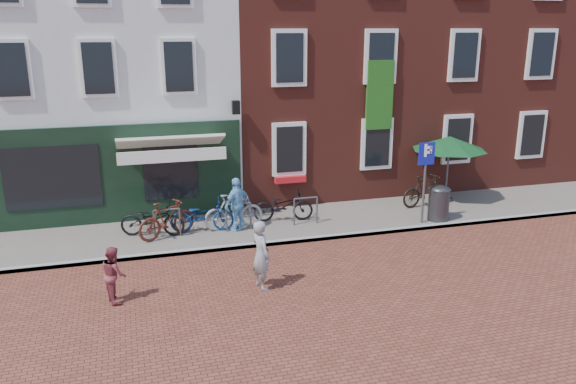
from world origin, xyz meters
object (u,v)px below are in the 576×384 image
object	(u,v)px
parasol	(450,141)
cafe_person	(237,204)
bicycle_5	(425,190)
bicycle_4	(283,206)
bicycle_0	(152,220)
woman	(261,255)
litter_bin	(439,201)
parking_sign	(425,168)
boy	(114,274)
bicycle_3	(234,211)
bicycle_1	(167,219)
bicycle_2	(202,216)

from	to	relation	value
parasol	cafe_person	xyz separation A→B (m)	(-7.26, -0.95, -1.26)
bicycle_5	bicycle_4	bearing A→B (deg)	82.15
bicycle_0	bicycle_4	size ratio (longest dim) A/B	1.00
bicycle_0	woman	bearing A→B (deg)	-133.96
litter_bin	parking_sign	xyz separation A→B (m)	(-0.59, -0.11, 1.07)
cafe_person	bicycle_5	bearing A→B (deg)	153.33
litter_bin	boy	bearing A→B (deg)	-164.30
parasol	bicycle_3	size ratio (longest dim) A/B	1.41
parking_sign	litter_bin	bearing A→B (deg)	10.93
parasol	bicycle_4	xyz separation A→B (m)	(-5.78, -0.51, -1.57)
boy	cafe_person	distance (m)	4.76
woman	bicycle_4	xyz separation A→B (m)	(1.65, 4.08, -0.23)
woman	bicycle_1	bearing A→B (deg)	10.91
cafe_person	bicycle_3	size ratio (longest dim) A/B	0.89
cafe_person	bicycle_1	world-z (taller)	cafe_person
litter_bin	bicycle_0	size ratio (longest dim) A/B	0.64
cafe_person	litter_bin	bearing A→B (deg)	140.71
bicycle_0	bicycle_4	distance (m)	3.84
bicycle_1	boy	bearing A→B (deg)	132.31
litter_bin	bicycle_4	distance (m)	4.66
woman	bicycle_5	world-z (taller)	woman
cafe_person	bicycle_1	xyz separation A→B (m)	(-1.97, -0.02, -0.25)
cafe_person	bicycle_0	world-z (taller)	cafe_person
boy	bicycle_5	size ratio (longest dim) A/B	0.71
litter_bin	bicycle_5	size ratio (longest dim) A/B	0.66
litter_bin	bicycle_4	size ratio (longest dim) A/B	0.64
woman	bicycle_5	bearing A→B (deg)	-72.31
woman	bicycle_4	world-z (taller)	woman
cafe_person	bicycle_0	bearing A→B (deg)	-37.22
bicycle_3	parking_sign	bearing A→B (deg)	-106.32
boy	bicycle_3	world-z (taller)	boy
parking_sign	woman	distance (m)	6.28
boy	bicycle_0	distance (m)	3.73
bicycle_1	bicycle_5	world-z (taller)	same
bicycle_0	parasol	bearing A→B (deg)	-69.12
cafe_person	boy	bearing A→B (deg)	13.30
woman	boy	size ratio (longest dim) A/B	1.30
parasol	bicycle_1	xyz separation A→B (m)	(-9.23, -0.97, -1.52)
parasol	bicycle_0	world-z (taller)	parasol
parasol	cafe_person	bearing A→B (deg)	-172.57
litter_bin	cafe_person	distance (m)	6.03
litter_bin	bicycle_3	world-z (taller)	litter_bin
woman	parasol	bearing A→B (deg)	-73.88
bicycle_5	bicycle_3	bearing A→B (deg)	84.11
parking_sign	bicycle_3	size ratio (longest dim) A/B	1.40
parasol	bicycle_2	world-z (taller)	parasol
bicycle_4	bicycle_2	bearing A→B (deg)	104.81
woman	boy	distance (m)	3.18
bicycle_3	bicycle_2	bearing A→B (deg)	83.69
cafe_person	parasol	bearing A→B (deg)	155.40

